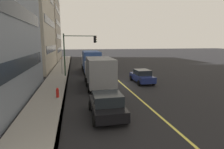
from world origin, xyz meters
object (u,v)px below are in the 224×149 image
object	(u,v)px
street_sign_post	(62,63)
truck_gray	(99,71)
car_navy	(142,76)
truck_blue	(91,61)
pedestrian_with_backpack	(115,75)
traffic_light_mast	(77,47)
fire_hydrant	(57,93)
car_black	(107,105)

from	to	relation	value
street_sign_post	truck_gray	bearing A→B (deg)	-152.16
car_navy	truck_blue	distance (m)	10.10
truck_blue	pedestrian_with_backpack	xyz separation A→B (m)	(-8.51, -1.94, -0.70)
truck_gray	street_sign_post	xyz separation A→B (m)	(7.96, 4.20, 0.10)
truck_gray	traffic_light_mast	bearing A→B (deg)	17.23
fire_hydrant	car_navy	bearing A→B (deg)	-64.39
car_black	street_sign_post	distance (m)	16.12
car_black	car_navy	size ratio (longest dim) A/B	0.95
truck_blue	street_sign_post	size ratio (longest dim) A/B	2.69
street_sign_post	fire_hydrant	xyz separation A→B (m)	(-11.33, -0.30, -1.27)
traffic_light_mast	car_navy	bearing A→B (deg)	-128.15
car_black	pedestrian_with_backpack	distance (m)	9.20
pedestrian_with_backpack	fire_hydrant	xyz separation A→B (m)	(-4.49, 5.89, -0.55)
car_black	fire_hydrant	bearing A→B (deg)	37.54
truck_blue	street_sign_post	distance (m)	4.57
car_black	truck_gray	xyz separation A→B (m)	(7.72, -0.56, 0.87)
car_black	truck_gray	world-z (taller)	truck_gray
truck_gray	street_sign_post	world-z (taller)	truck_gray
car_navy	truck_gray	xyz separation A→B (m)	(-0.93, 5.08, 0.87)
traffic_light_mast	fire_hydrant	world-z (taller)	traffic_light_mast
car_navy	fire_hydrant	size ratio (longest dim) A/B	4.37
pedestrian_with_backpack	traffic_light_mast	xyz separation A→B (m)	(5.39, 4.01, 2.93)
truck_gray	pedestrian_with_backpack	distance (m)	2.37
car_black	traffic_light_mast	world-z (taller)	traffic_light_mast
truck_gray	pedestrian_with_backpack	world-z (taller)	truck_gray
truck_gray	street_sign_post	size ratio (longest dim) A/B	2.28
truck_gray	traffic_light_mast	world-z (taller)	traffic_light_mast
fire_hydrant	street_sign_post	bearing A→B (deg)	1.54
car_black	truck_blue	size ratio (longest dim) A/B	0.49
traffic_light_mast	truck_gray	bearing A→B (deg)	-162.77
car_navy	traffic_light_mast	distance (m)	9.57
car_black	fire_hydrant	world-z (taller)	car_black
traffic_light_mast	pedestrian_with_backpack	bearing A→B (deg)	-143.38
car_black	pedestrian_with_backpack	bearing A→B (deg)	-16.11
pedestrian_with_backpack	traffic_light_mast	distance (m)	7.33
fire_hydrant	truck_gray	bearing A→B (deg)	-49.14
fire_hydrant	car_black	bearing A→B (deg)	-142.46
pedestrian_with_backpack	street_sign_post	size ratio (longest dim) A/B	0.58
fire_hydrant	truck_blue	bearing A→B (deg)	-16.87
truck_gray	pedestrian_with_backpack	xyz separation A→B (m)	(1.12, -1.99, -0.63)
car_black	traffic_light_mast	distance (m)	14.65
street_sign_post	truck_blue	bearing A→B (deg)	-68.49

